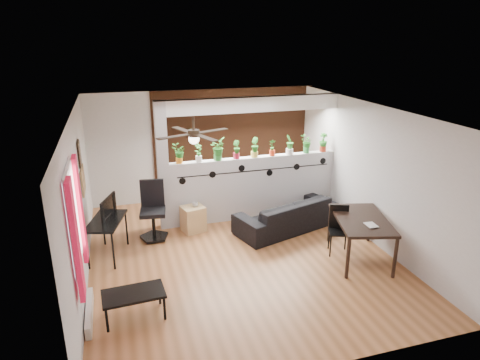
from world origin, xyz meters
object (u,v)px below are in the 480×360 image
Objects in this scene: cup at (195,204)px; sofa at (287,215)px; potted_plant_5 at (272,147)px; computer_desk at (106,223)px; office_chair at (153,214)px; ceiling_fan at (194,135)px; potted_plant_0 at (179,153)px; potted_plant_4 at (255,147)px; potted_plant_7 at (307,143)px; potted_plant_1 at (199,152)px; cube_shelf at (193,219)px; potted_plant_3 at (236,149)px; coffee_table at (134,295)px; folding_chair at (339,225)px; potted_plant_8 at (323,142)px; dining_table at (361,223)px; potted_plant_2 at (218,149)px; potted_plant_6 at (290,144)px.

sofa is at bearing -13.77° from cup.
computer_desk is (-3.44, -0.94, -0.90)m from potted_plant_5.
office_chair is (0.86, 0.53, -0.14)m from computer_desk.
ceiling_fan is 2.38m from computer_desk.
potted_plant_0 is 0.93× the size of potted_plant_4.
potted_plant_4 is at bearing 180.00° from potted_plant_7.
cube_shelf is at bearing -122.93° from potted_plant_1.
potted_plant_5 is (0.79, -0.00, -0.01)m from potted_plant_3.
cube_shelf is 1.79m from computer_desk.
sofa is 2.36× the size of coffee_table.
potted_plant_1 reaches higher than sofa.
folding_chair is at bearing -3.18° from ceiling_fan.
potted_plant_4 is at bearing -0.00° from potted_plant_3.
potted_plant_3 is at bearing 19.50° from cup.
potted_plant_0 is at bearing 102.75° from cube_shelf.
potted_plant_1 reaches higher than computer_desk.
potted_plant_4 is at bearing -180.00° from potted_plant_8.
potted_plant_3 is at bearing 0.00° from potted_plant_0.
potted_plant_7 is at bearing 6.99° from office_chair.
dining_table is (0.81, -2.28, -0.86)m from potted_plant_5.
potted_plant_0 reaches higher than sofa.
potted_plant_4 is 0.48× the size of coffee_table.
potted_plant_2 is at bearing 180.00° from potted_plant_7.
potted_plant_4 is 2.48m from office_chair.
potted_plant_4 is at bearing 10.69° from office_chair.
potted_plant_1 is 1.19m from potted_plant_4.
potted_plant_8 is (0.39, 0.00, 0.01)m from potted_plant_7.
cup is 0.08× the size of dining_table.
potted_plant_7 is (1.58, -0.00, 0.00)m from potted_plant_3.
potted_plant_1 is at bearing 180.00° from potted_plant_5.
sofa is 1.90m from cube_shelf.
ceiling_fan is 3.09× the size of potted_plant_7.
potted_plant_2 is 0.88× the size of cube_shelf.
dining_table is at bearing -62.20° from potted_plant_4.
potted_plant_5 is 2.03m from cup.
potted_plant_5 is 0.23× the size of dining_table.
potted_plant_1 is 1.52m from office_chair.
potted_plant_7 is 0.36× the size of computer_desk.
potted_plant_3 is 0.24× the size of dining_table.
ceiling_fan reaches higher than sofa.
cup is at bearing 142.80° from dining_table.
potted_plant_0 is 0.40m from potted_plant_1.
folding_chair is (2.55, -1.94, -1.03)m from potted_plant_0.
cup is at bearing 5.05° from office_chair.
sofa is at bearing -60.28° from potted_plant_4.
potted_plant_4 is 0.47× the size of folding_chair.
potted_plant_8 is at bearing 0.00° from potted_plant_2.
potted_plant_6 is 0.82× the size of cube_shelf.
potted_plant_2 is 2.37m from potted_plant_8.
potted_plant_2 is 1.22m from cup.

